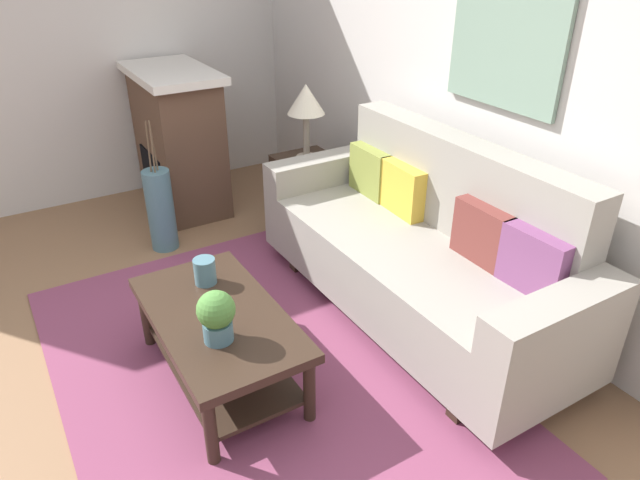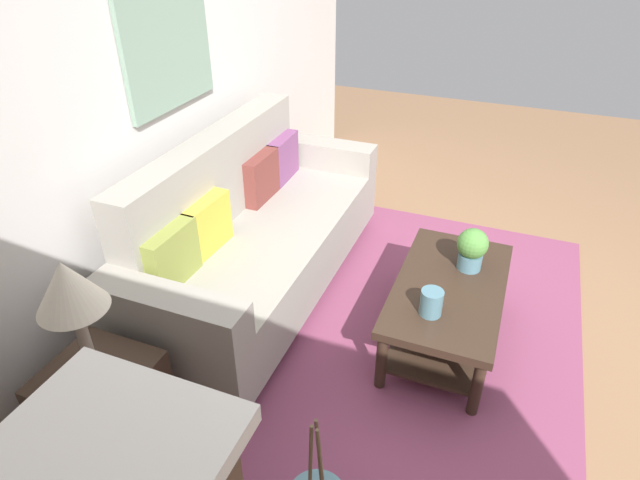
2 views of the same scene
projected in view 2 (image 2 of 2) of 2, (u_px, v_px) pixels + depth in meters
name	position (u px, v px, depth m)	size (l,w,h in m)	color
ground_plane	(493.00, 349.00, 3.18)	(9.61, 9.61, 0.00)	#8C6647
wall_back	(163.00, 87.00, 3.12)	(5.61, 0.10, 2.70)	silver
area_rug	(411.00, 328.00, 3.33)	(2.87, 1.99, 0.01)	#843D5B
couch	(256.00, 236.00, 3.45)	(2.22, 0.84, 1.08)	gray
throw_pillow_olive	(171.00, 256.00, 2.81)	(0.36, 0.12, 0.32)	olive
throw_pillow_mustard	(206.00, 225.00, 3.08)	(0.36, 0.12, 0.32)	gold
throw_pillow_maroon	(260.00, 177.00, 3.63)	(0.36, 0.12, 0.32)	brown
throw_pillow_plum	(282.00, 158.00, 3.90)	(0.36, 0.12, 0.32)	#7A4270
coffee_table	(448.00, 300.00, 3.08)	(1.10, 0.60, 0.43)	#332319
tabletop_vase	(431.00, 303.00, 2.76)	(0.12, 0.12, 0.15)	slate
potted_plant_tabletop	(472.00, 248.00, 3.08)	(0.18, 0.18, 0.26)	slate
side_table	(108.00, 414.00, 2.43)	(0.44, 0.44, 0.56)	#332319
table_lamp	(69.00, 291.00, 2.05)	(0.28, 0.28, 0.57)	gray
floor_vase_branch_a	(319.00, 457.00, 1.66)	(0.01, 0.01, 0.36)	brown
floor_vase_branch_b	(311.00, 463.00, 1.64)	(0.01, 0.01, 0.36)	brown
floor_vase_branch_c	(321.00, 466.00, 1.63)	(0.01, 0.01, 0.36)	brown
framed_painting	(169.00, 49.00, 2.98)	(0.78, 0.03, 0.66)	gray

